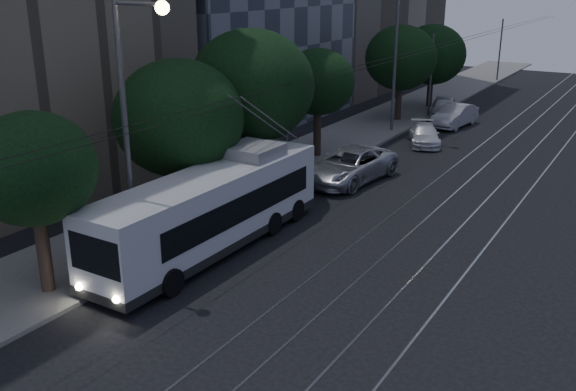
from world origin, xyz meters
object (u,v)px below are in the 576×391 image
at_px(streetlamp_far, 403,36).
at_px(car_white_b, 424,135).
at_px(car_white_d, 444,107).
at_px(streetlamp_near, 133,108).
at_px(trolleybus, 213,209).
at_px(car_white_a, 354,161).
at_px(pickup_silver, 350,165).
at_px(car_white_c, 455,116).

bearing_deg(streetlamp_far, car_white_b, -37.93).
bearing_deg(car_white_d, streetlamp_near, -107.57).
distance_m(trolleybus, car_white_d, 27.77).
height_order(car_white_a, car_white_d, car_white_d).
height_order(pickup_silver, streetlamp_far, streetlamp_far).
bearing_deg(streetlamp_near, trolleybus, 62.05).
xyz_separation_m(car_white_d, streetlamp_near, (-1.09, -30.19, 4.91)).
height_order(pickup_silver, car_white_d, pickup_silver).
bearing_deg(car_white_a, car_white_c, 104.07).
xyz_separation_m(car_white_c, streetlamp_near, (-2.62, -27.82, 4.93)).
bearing_deg(streetlamp_far, car_white_d, 80.17).
height_order(car_white_b, streetlamp_near, streetlamp_near).
bearing_deg(streetlamp_far, streetlamp_near, -90.04).
xyz_separation_m(car_white_a, car_white_b, (0.85, 8.26, -0.17)).
xyz_separation_m(pickup_silver, car_white_c, (0.69, 15.05, -0.06)).
height_order(car_white_b, car_white_d, car_white_d).
bearing_deg(streetlamp_near, car_white_a, 82.84).
relative_size(pickup_silver, streetlamp_near, 0.63).
bearing_deg(streetlamp_near, car_white_c, 84.62).
distance_m(car_white_c, streetlamp_far, 7.23).
height_order(car_white_c, streetlamp_far, streetlamp_far).
height_order(trolleybus, streetlamp_far, streetlamp_far).
distance_m(pickup_silver, streetlamp_near, 13.80).
height_order(trolleybus, car_white_b, trolleybus).
bearing_deg(trolleybus, car_white_a, 88.48).
distance_m(streetlamp_near, streetlamp_far, 23.96).
bearing_deg(streetlamp_near, streetlamp_far, 89.96).
height_order(pickup_silver, car_white_a, pickup_silver).
bearing_deg(car_white_b, pickup_silver, -118.25).
distance_m(pickup_silver, car_white_c, 15.07).
distance_m(trolleybus, streetlamp_near, 4.93).
bearing_deg(pickup_silver, car_white_c, 94.18).
xyz_separation_m(car_white_d, streetlamp_far, (-1.08, -6.24, 5.50)).
relative_size(trolleybus, car_white_b, 2.81).
relative_size(car_white_a, streetlamp_near, 0.49).
xyz_separation_m(streetlamp_near, streetlamp_far, (0.01, 23.96, 0.59)).
bearing_deg(streetlamp_near, car_white_d, 87.92).
height_order(pickup_silver, streetlamp_near, streetlamp_near).
bearing_deg(trolleybus, streetlamp_near, -117.31).
relative_size(car_white_b, car_white_d, 0.91).
xyz_separation_m(car_white_a, car_white_c, (0.90, 14.12, -0.02)).
relative_size(pickup_silver, car_white_b, 1.42).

